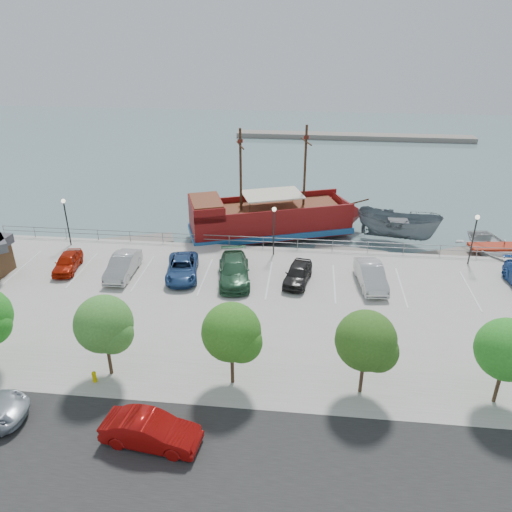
# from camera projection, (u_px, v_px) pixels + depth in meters

# --- Properties ---
(ground) EXTENTS (160.00, 160.00, 0.00)m
(ground) POSITION_uv_depth(u_px,v_px,m) (266.00, 305.00, 37.09)
(ground) COLOR slate
(street) EXTENTS (100.00, 8.00, 0.04)m
(street) POSITION_uv_depth(u_px,v_px,m) (235.00, 473.00, 22.37)
(street) COLOR black
(street) RESTS_ON land_slab
(sidewalk) EXTENTS (100.00, 4.00, 0.05)m
(sidewalk) POSITION_uv_depth(u_px,v_px,m) (250.00, 383.00, 27.72)
(sidewalk) COLOR gray
(sidewalk) RESTS_ON land_slab
(seawall_railing) EXTENTS (50.00, 0.06, 1.00)m
(seawall_railing) POSITION_uv_depth(u_px,v_px,m) (275.00, 242.00, 43.37)
(seawall_railing) COLOR slate
(seawall_railing) RESTS_ON land_slab
(far_shore) EXTENTS (40.00, 3.00, 0.80)m
(far_shore) POSITION_uv_depth(u_px,v_px,m) (354.00, 136.00, 84.99)
(far_shore) COLOR gray
(far_shore) RESTS_ON ground
(pirate_ship) EXTENTS (17.80, 10.20, 11.05)m
(pirate_ship) POSITION_uv_depth(u_px,v_px,m) (283.00, 219.00, 47.49)
(pirate_ship) COLOR maroon
(pirate_ship) RESTS_ON ground
(patrol_boat) EXTENTS (8.22, 5.24, 2.98)m
(patrol_boat) POSITION_uv_depth(u_px,v_px,m) (397.00, 228.00, 46.34)
(patrol_boat) COLOR slate
(patrol_boat) RESTS_ON ground
(speedboat) EXTENTS (5.71, 7.37, 1.41)m
(speedboat) POSITION_uv_depth(u_px,v_px,m) (492.00, 251.00, 43.75)
(speedboat) COLOR silver
(speedboat) RESTS_ON ground
(dock_west) EXTENTS (7.97, 4.64, 0.44)m
(dock_west) POSITION_uv_depth(u_px,v_px,m) (132.00, 242.00, 46.51)
(dock_west) COLOR gray
(dock_west) RESTS_ON ground
(dock_mid) EXTENTS (6.62, 2.95, 0.37)m
(dock_mid) POSITION_uv_depth(u_px,v_px,m) (350.00, 253.00, 44.56)
(dock_mid) COLOR gray
(dock_mid) RESTS_ON ground
(dock_east) EXTENTS (7.80, 4.83, 0.43)m
(dock_east) POSITION_uv_depth(u_px,v_px,m) (444.00, 257.00, 43.75)
(dock_east) COLOR gray
(dock_east) RESTS_ON ground
(street_sedan) EXTENTS (4.91, 2.23, 1.56)m
(street_sedan) POSITION_uv_depth(u_px,v_px,m) (151.00, 431.00, 23.58)
(street_sedan) COLOR maroon
(street_sedan) RESTS_ON street
(fire_hydrant) EXTENTS (0.25, 0.25, 0.73)m
(fire_hydrant) POSITION_uv_depth(u_px,v_px,m) (94.00, 376.00, 27.68)
(fire_hydrant) COLOR #DBC600
(fire_hydrant) RESTS_ON sidewalk
(lamp_post_left) EXTENTS (0.36, 0.36, 4.28)m
(lamp_post_left) POSITION_uv_depth(u_px,v_px,m) (66.00, 214.00, 42.90)
(lamp_post_left) COLOR black
(lamp_post_left) RESTS_ON land_slab
(lamp_post_mid) EXTENTS (0.36, 0.36, 4.28)m
(lamp_post_mid) POSITION_uv_depth(u_px,v_px,m) (274.00, 222.00, 41.14)
(lamp_post_mid) COLOR black
(lamp_post_mid) RESTS_ON land_slab
(lamp_post_right) EXTENTS (0.36, 0.36, 4.28)m
(lamp_post_right) POSITION_uv_depth(u_px,v_px,m) (475.00, 231.00, 39.59)
(lamp_post_right) COLOR black
(lamp_post_right) RESTS_ON land_slab
(tree_c) EXTENTS (3.30, 3.20, 5.00)m
(tree_c) POSITION_uv_depth(u_px,v_px,m) (106.00, 326.00, 26.97)
(tree_c) COLOR #473321
(tree_c) RESTS_ON sidewalk
(tree_d) EXTENTS (3.30, 3.20, 5.00)m
(tree_d) POSITION_uv_depth(u_px,v_px,m) (234.00, 335.00, 26.29)
(tree_d) COLOR #473321
(tree_d) RESTS_ON sidewalk
(tree_e) EXTENTS (3.30, 3.20, 5.00)m
(tree_e) POSITION_uv_depth(u_px,v_px,m) (369.00, 343.00, 25.61)
(tree_e) COLOR #473321
(tree_e) RESTS_ON sidewalk
(tree_f) EXTENTS (3.30, 3.20, 5.00)m
(tree_f) POSITION_uv_depth(u_px,v_px,m) (511.00, 352.00, 24.93)
(tree_f) COLOR #473321
(tree_f) RESTS_ON sidewalk
(parked_car_a) EXTENTS (2.13, 4.18, 1.36)m
(parked_car_a) POSITION_uv_depth(u_px,v_px,m) (67.00, 262.00, 39.67)
(parked_car_a) COLOR #A91A06
(parked_car_a) RESTS_ON land_slab
(parked_car_b) EXTENTS (1.78, 4.90, 1.60)m
(parked_car_b) POSITION_uv_depth(u_px,v_px,m) (123.00, 266.00, 38.84)
(parked_car_b) COLOR #A9A9A9
(parked_car_b) RESTS_ON land_slab
(parked_car_c) EXTENTS (3.20, 5.42, 1.41)m
(parked_car_c) POSITION_uv_depth(u_px,v_px,m) (182.00, 268.00, 38.66)
(parked_car_c) COLOR navy
(parked_car_c) RESTS_ON land_slab
(parked_car_d) EXTENTS (3.24, 6.02, 1.66)m
(parked_car_d) POSITION_uv_depth(u_px,v_px,m) (234.00, 270.00, 38.07)
(parked_car_d) COLOR #275134
(parked_car_d) RESTS_ON land_slab
(parked_car_e) EXTENTS (2.45, 4.50, 1.45)m
(parked_car_e) POSITION_uv_depth(u_px,v_px,m) (298.00, 273.00, 37.84)
(parked_car_e) COLOR black
(parked_car_e) RESTS_ON land_slab
(parked_car_f) EXTENTS (2.33, 5.14, 1.64)m
(parked_car_f) POSITION_uv_depth(u_px,v_px,m) (371.00, 276.00, 37.34)
(parked_car_f) COLOR silver
(parked_car_f) RESTS_ON land_slab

